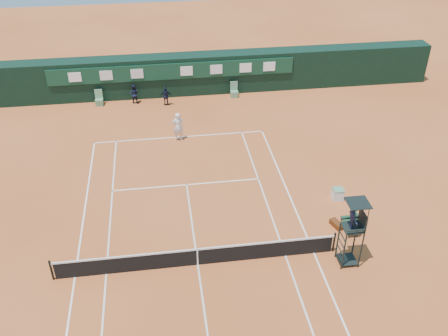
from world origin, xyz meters
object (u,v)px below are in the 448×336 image
at_px(player_bench, 352,221).
at_px(tennis_net, 197,256).
at_px(player, 178,126).
at_px(cooler, 338,194).
at_px(umpire_chair, 354,220).

bearing_deg(player_bench, tennis_net, -170.45).
bearing_deg(tennis_net, player, 90.50).
height_order(player_bench, cooler, player_bench).
bearing_deg(player_bench, umpire_chair, -115.42).
bearing_deg(umpire_chair, player_bench, 64.58).
relative_size(tennis_net, cooler, 20.00).
xyz_separation_m(tennis_net, player_bench, (7.78, 1.31, 0.09)).
height_order(cooler, player, player).
distance_m(player_bench, cooler, 2.64).
bearing_deg(player, cooler, 129.91).
bearing_deg(player, umpire_chair, 112.48).
relative_size(umpire_chair, cooler, 5.30).
xyz_separation_m(cooler, player, (-8.06, 7.64, 0.63)).
xyz_separation_m(player_bench, player, (-7.88, 10.26, 0.36)).
xyz_separation_m(umpire_chair, player_bench, (1.00, 2.10, -1.86)).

